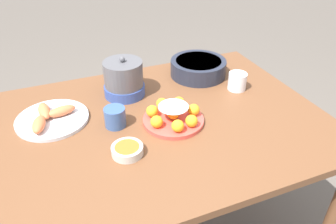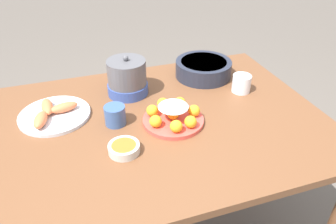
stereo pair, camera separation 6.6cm
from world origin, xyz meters
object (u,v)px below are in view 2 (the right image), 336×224
at_px(cup_far, 241,83).
at_px(warming_pot, 127,78).
at_px(cake_plate, 173,116).
at_px(serving_bowl, 203,68).
at_px(seafood_platter, 53,114).
at_px(dining_table, 163,138).
at_px(cup_near, 115,115).
at_px(sauce_bowl, 124,148).

relative_size(cup_far, warming_pot, 0.45).
relative_size(cake_plate, serving_bowl, 0.89).
height_order(cake_plate, warming_pot, warming_pot).
relative_size(seafood_platter, cup_far, 3.41).
height_order(serving_bowl, cup_far, same).
distance_m(dining_table, cake_plate, 0.13).
distance_m(cake_plate, cup_near, 0.22).
distance_m(cup_far, warming_pot, 0.51).
height_order(cup_near, cup_far, cup_far).
bearing_deg(cup_near, dining_table, -9.37).
xyz_separation_m(dining_table, cake_plate, (0.03, -0.03, 0.12)).
bearing_deg(cup_near, cup_far, 6.96).
bearing_deg(serving_bowl, cup_near, -151.41).
height_order(dining_table, sauce_bowl, sauce_bowl).
relative_size(sauce_bowl, warming_pot, 0.60).
relative_size(serving_bowl, sauce_bowl, 2.46).
height_order(serving_bowl, seafood_platter, serving_bowl).
xyz_separation_m(sauce_bowl, warming_pot, (0.10, 0.39, 0.06)).
bearing_deg(cake_plate, seafood_platter, 157.37).
relative_size(cake_plate, sauce_bowl, 2.18).
xyz_separation_m(cake_plate, warming_pot, (-0.12, 0.27, 0.05)).
height_order(sauce_bowl, seafood_platter, seafood_platter).
distance_m(cup_near, warming_pot, 0.24).
xyz_separation_m(cake_plate, cup_far, (0.37, 0.13, 0.01)).
bearing_deg(cup_far, cup_near, -173.04).
height_order(sauce_bowl, warming_pot, warming_pot).
relative_size(serving_bowl, warming_pot, 1.48).
xyz_separation_m(serving_bowl, seafood_platter, (-0.70, -0.14, -0.03)).
bearing_deg(sauce_bowl, serving_bowl, 42.10).
bearing_deg(serving_bowl, seafood_platter, -168.80).
distance_m(cake_plate, cup_far, 0.39).
distance_m(dining_table, cup_near, 0.23).
height_order(cake_plate, cup_far, same).
xyz_separation_m(dining_table, cup_far, (0.40, 0.10, 0.13)).
relative_size(serving_bowl, cup_far, 3.27).
distance_m(cake_plate, seafood_platter, 0.47).
height_order(cake_plate, seafood_platter, cake_plate).
bearing_deg(warming_pot, cake_plate, -67.17).
distance_m(dining_table, cup_far, 0.43).
xyz_separation_m(seafood_platter, cup_near, (0.22, -0.12, 0.02)).
bearing_deg(serving_bowl, cake_plate, -129.64).
relative_size(cake_plate, cup_near, 2.94).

